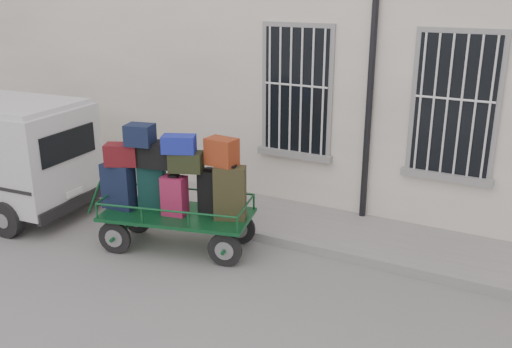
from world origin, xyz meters
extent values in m
plane|color=slate|center=(0.00, 0.00, 0.00)|extent=(80.00, 80.00, 0.00)
cube|color=beige|center=(0.00, 5.50, 3.00)|extent=(24.00, 5.00, 6.00)
cylinder|color=black|center=(0.95, 2.92, 2.80)|extent=(0.11, 0.11, 5.60)
cube|color=black|center=(-0.40, 2.98, 2.25)|extent=(1.20, 0.08, 2.20)
cube|color=gray|center=(-0.40, 2.96, 1.09)|extent=(1.45, 0.22, 0.12)
cube|color=black|center=(2.30, 2.98, 2.25)|extent=(1.20, 0.08, 2.20)
cube|color=gray|center=(2.30, 2.96, 1.09)|extent=(1.45, 0.22, 0.12)
cube|color=gray|center=(0.00, 2.20, 0.07)|extent=(24.00, 1.70, 0.15)
cylinder|color=black|center=(-2.11, -0.07, 0.27)|extent=(0.53, 0.19, 0.53)
cylinder|color=gray|center=(-2.11, -0.07, 0.27)|extent=(0.31, 0.17, 0.29)
cylinder|color=black|center=(-2.31, 0.71, 0.27)|extent=(0.53, 0.19, 0.53)
cylinder|color=gray|center=(-2.31, 0.71, 0.27)|extent=(0.31, 0.17, 0.29)
cylinder|color=black|center=(-0.35, 0.38, 0.27)|extent=(0.53, 0.19, 0.53)
cylinder|color=gray|center=(-0.35, 0.38, 0.27)|extent=(0.31, 0.17, 0.29)
cylinder|color=black|center=(-0.56, 1.16, 0.27)|extent=(0.53, 0.19, 0.53)
cylinder|color=gray|center=(-0.56, 1.16, 0.27)|extent=(0.31, 0.17, 0.29)
cube|color=#114D25|center=(-1.33, 0.54, 0.59)|extent=(2.53, 1.61, 0.05)
cylinder|color=#114D25|center=(-2.73, 0.19, 0.75)|extent=(0.31, 0.12, 0.60)
cube|color=black|center=(-2.28, 0.29, 0.98)|extent=(0.54, 0.30, 0.74)
cube|color=black|center=(-2.28, 0.29, 1.37)|extent=(0.23, 0.17, 0.03)
cube|color=black|center=(-1.80, 0.55, 0.97)|extent=(0.48, 0.39, 0.72)
cube|color=black|center=(-1.80, 0.55, 1.35)|extent=(0.19, 0.16, 0.03)
cube|color=maroon|center=(-1.32, 0.49, 0.92)|extent=(0.41, 0.31, 0.62)
cube|color=black|center=(-1.32, 0.49, 1.25)|extent=(0.18, 0.16, 0.03)
cube|color=black|center=(-0.86, 0.82, 0.97)|extent=(0.43, 0.31, 0.71)
cube|color=black|center=(-0.86, 0.82, 1.34)|extent=(0.18, 0.15, 0.03)
cube|color=#2B2915|center=(-0.48, 0.76, 1.03)|extent=(0.54, 0.43, 0.83)
cube|color=black|center=(-0.48, 0.76, 1.46)|extent=(0.22, 0.18, 0.03)
cube|color=#4D100F|center=(-2.18, 0.32, 1.52)|extent=(0.58, 0.48, 0.34)
cube|color=black|center=(-1.69, 0.54, 1.54)|extent=(0.61, 0.44, 0.40)
cube|color=black|center=(-1.16, 0.60, 1.47)|extent=(0.58, 0.47, 0.30)
cube|color=maroon|center=(-0.64, 0.80, 1.65)|extent=(0.48, 0.34, 0.41)
cube|color=black|center=(-1.87, 0.41, 1.85)|extent=(0.48, 0.41, 0.33)
cube|color=navy|center=(-1.24, 0.54, 1.76)|extent=(0.57, 0.47, 0.27)
cube|color=black|center=(-3.49, 0.47, 1.47)|extent=(0.14, 1.30, 0.51)
cube|color=black|center=(-3.50, 0.47, 0.40)|extent=(0.23, 1.72, 0.20)
cube|color=white|center=(-3.46, 0.47, 0.61)|extent=(0.06, 0.39, 0.11)
cylinder|color=black|center=(-4.13, -0.44, 0.32)|extent=(0.65, 0.25, 0.63)
cylinder|color=black|center=(-4.26, 1.27, 0.32)|extent=(0.65, 0.25, 0.63)
camera|label=1|loc=(3.73, -6.22, 4.06)|focal=40.00mm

